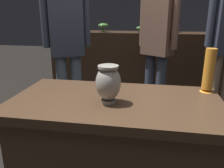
{
  "coord_description": "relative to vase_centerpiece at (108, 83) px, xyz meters",
  "views": [
    {
      "loc": [
        0.19,
        -1.21,
        1.28
      ],
      "look_at": [
        -0.01,
        -0.03,
        0.9
      ],
      "focal_mm": 36.89,
      "sensor_mm": 36.0,
      "label": 1
    }
  ],
  "objects": [
    {
      "name": "display_plinth",
      "position": [
        0.03,
        0.06,
        -0.51
      ],
      "size": [
        1.2,
        0.64,
        0.8
      ],
      "color": "#422D1E",
      "rests_on": "ground_plane"
    },
    {
      "name": "back_display_shelf",
      "position": [
        0.03,
        2.26,
        -0.42
      ],
      "size": [
        2.6,
        0.4,
        0.99
      ],
      "color": "#382619",
      "rests_on": "ground_plane"
    },
    {
      "name": "vase_centerpiece",
      "position": [
        0.0,
        0.0,
        0.0
      ],
      "size": [
        0.14,
        0.14,
        0.21
      ],
      "color": "gray",
      "rests_on": "display_plinth"
    },
    {
      "name": "vase_tall_behind",
      "position": [
        0.57,
        0.29,
        0.02
      ],
      "size": [
        0.08,
        0.08,
        0.27
      ],
      "color": "orange",
      "rests_on": "display_plinth"
    },
    {
      "name": "shelf_vase_left",
      "position": [
        -0.49,
        2.19,
        0.17
      ],
      "size": [
        0.15,
        0.15,
        0.13
      ],
      "color": "#477A38",
      "rests_on": "back_display_shelf"
    },
    {
      "name": "shelf_vase_far_right",
      "position": [
        1.07,
        2.3,
        0.24
      ],
      "size": [
        0.11,
        0.11,
        0.34
      ],
      "color": "gray",
      "rests_on": "back_display_shelf"
    },
    {
      "name": "shelf_vase_center",
      "position": [
        0.03,
        2.22,
        0.13
      ],
      "size": [
        0.1,
        0.1,
        0.08
      ],
      "color": "#477A38",
      "rests_on": "back_display_shelf"
    },
    {
      "name": "shelf_vase_right",
      "position": [
        0.55,
        2.32,
        0.15
      ],
      "size": [
        0.1,
        0.1,
        0.14
      ],
      "color": "#7A388E",
      "rests_on": "back_display_shelf"
    },
    {
      "name": "visitor_near_left",
      "position": [
        -0.62,
        1.04,
        0.11
      ],
      "size": [
        0.44,
        0.29,
        1.73
      ],
      "rotation": [
        0.0,
        0.0,
        3.56
      ],
      "color": "slate",
      "rests_on": "ground_plane"
    },
    {
      "name": "visitor_center_back",
      "position": [
        0.27,
        1.41,
        0.07
      ],
      "size": [
        0.4,
        0.33,
        1.67
      ],
      "rotation": [
        0.0,
        0.0,
        2.55
      ],
      "color": "#333847",
      "rests_on": "ground_plane"
    }
  ]
}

